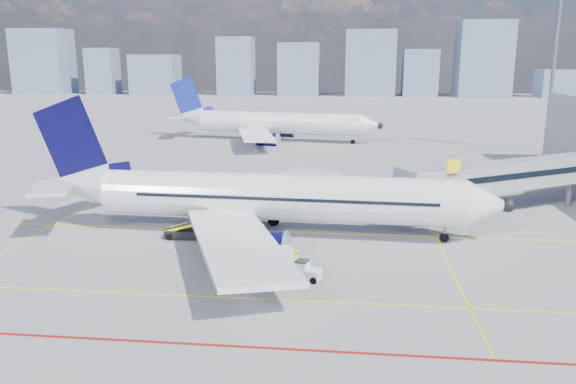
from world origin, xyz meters
name	(u,v)px	position (x,y,z in m)	size (l,w,h in m)	color
ground	(257,264)	(0.00, 0.00, 0.00)	(420.00, 420.00, 0.00)	gray
apron_markings	(239,285)	(-0.58, -3.91, 0.01)	(90.00, 35.12, 0.01)	#FFF80D
jet_bridge	(525,175)	(23.51, 16.91, 3.74)	(23.55, 15.78, 6.30)	#979A9F
floodlight_mast_ne	(554,65)	(38.00, 55.00, 13.59)	(3.20, 0.61, 25.45)	slate
distant_skyline	(318,67)	(-6.02, 190.00, 11.34)	(258.45, 15.66, 28.50)	slate
main_aircraft	(260,197)	(-0.93, 7.41, 3.22)	(40.81, 35.54, 11.89)	white
second_aircraft	(270,123)	(-7.67, 62.88, 3.22)	(39.86, 34.50, 11.70)	white
baggage_tug	(305,271)	(3.74, -2.50, 0.64)	(2.17, 1.72, 1.34)	white
cargo_dolly	(267,262)	(1.11, -2.49, 1.13)	(4.08, 2.71, 2.06)	black
belt_loader	(191,231)	(-6.47, 5.44, 0.60)	(5.73, 1.59, 2.34)	black
ramp_worker	(297,263)	(3.13, -1.86, 0.96)	(0.70, 0.46, 1.91)	#F2FF1A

